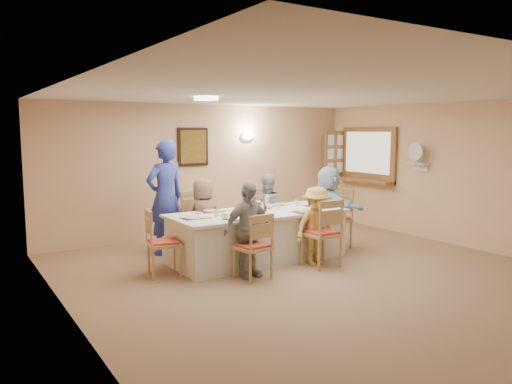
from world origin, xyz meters
TOP-DOWN VIEW (x-y plane):
  - ground at (0.00, 0.00)m, footprint 7.00×7.00m
  - room_walls at (0.00, 0.00)m, footprint 7.00×7.00m
  - wall_picture at (-0.30, 3.46)m, footprint 0.62×0.05m
  - wall_sconce at (0.90, 3.44)m, footprint 0.26×0.09m
  - ceiling_light at (-1.00, 1.50)m, footprint 0.36×0.36m
  - serving_hatch at (3.21, 2.40)m, footprint 0.06×1.50m
  - hatch_sill at (3.09, 2.40)m, footprint 0.30×1.50m
  - shutter_door at (2.95, 3.16)m, footprint 0.55×0.04m
  - fan_shelf at (3.13, 1.05)m, footprint 0.22×0.36m
  - desk_fan at (3.10, 1.05)m, footprint 0.30×0.30m
  - dining_table at (-0.25, 1.26)m, footprint 2.76×1.17m
  - chair_back_left at (-0.85, 2.06)m, footprint 0.57×0.57m
  - chair_back_right at (0.35, 2.06)m, footprint 0.55×0.55m
  - chair_front_left at (-0.85, 0.46)m, footprint 0.48×0.48m
  - chair_front_right at (0.35, 0.46)m, footprint 0.50×0.50m
  - chair_left_end at (-1.80, 1.26)m, footprint 0.53×0.53m
  - chair_right_end at (1.30, 1.26)m, footprint 0.50×0.50m
  - diner_back_left at (-0.85, 1.94)m, footprint 0.63×0.42m
  - diner_back_right at (0.35, 1.94)m, footprint 0.64×0.51m
  - diner_front_left at (-0.85, 0.58)m, footprint 0.82×0.44m
  - diner_front_right at (0.35, 0.58)m, footprint 0.78×0.48m
  - diner_right_end at (1.17, 1.26)m, footprint 1.32×0.45m
  - caregiver at (-1.30, 2.41)m, footprint 0.84×0.70m
  - placemat_fl at (-0.85, 0.84)m, footprint 0.33×0.25m
  - plate_fl at (-0.85, 0.84)m, footprint 0.24×0.24m
  - napkin_fl at (-0.67, 0.79)m, footprint 0.14×0.14m
  - placemat_fr at (0.35, 0.84)m, footprint 0.37×0.27m
  - plate_fr at (0.35, 0.84)m, footprint 0.23×0.23m
  - napkin_fr at (0.53, 0.79)m, footprint 0.13×0.13m
  - placemat_bl at (-0.85, 1.68)m, footprint 0.38×0.28m
  - plate_bl at (-0.85, 1.68)m, footprint 0.24×0.24m
  - napkin_bl at (-0.67, 1.63)m, footprint 0.14×0.14m
  - placemat_br at (0.35, 1.68)m, footprint 0.35×0.26m
  - plate_br at (0.35, 1.68)m, footprint 0.24×0.24m
  - napkin_br at (0.53, 1.63)m, footprint 0.14×0.14m
  - placemat_le at (-1.35, 1.26)m, footprint 0.32×0.24m
  - plate_le at (-1.35, 1.26)m, footprint 0.24×0.24m
  - napkin_le at (-1.17, 1.21)m, footprint 0.14×0.14m
  - placemat_re at (0.87, 1.26)m, footprint 0.33×0.25m
  - plate_re at (0.87, 1.26)m, footprint 0.23×0.23m
  - napkin_re at (1.05, 1.21)m, footprint 0.14×0.14m
  - teacup_a at (-1.01, 0.95)m, footprint 0.17×0.17m
  - teacup_b at (0.11, 1.82)m, footprint 0.14×0.14m
  - bowl_a at (-0.46, 1.02)m, footprint 0.38×0.38m
  - bowl_b at (0.06, 1.48)m, footprint 0.26×0.26m
  - condiment_ketchup at (-0.30, 1.29)m, footprint 0.14×0.14m
  - condiment_brown at (-0.18, 1.28)m, footprint 0.13×0.13m
  - condiment_malt at (-0.17, 1.24)m, footprint 0.15×0.15m
  - drinking_glass at (-0.40, 1.31)m, footprint 0.06×0.06m

SIDE VIEW (x-z plane):
  - ground at x=0.00m, z-range 0.00..0.00m
  - dining_table at x=-0.25m, z-range 0.00..0.76m
  - chair_front_left at x=-0.85m, z-range 0.00..0.92m
  - chair_left_end at x=-1.80m, z-range 0.00..0.95m
  - chair_back_right at x=0.35m, z-range 0.00..1.00m
  - chair_front_right at x=0.35m, z-range 0.00..1.02m
  - chair_right_end at x=1.30m, z-range 0.00..1.03m
  - chair_back_left at x=-0.85m, z-range 0.00..1.03m
  - diner_front_right at x=0.35m, z-range 0.00..1.18m
  - diner_back_left at x=-0.85m, z-range 0.00..1.26m
  - diner_back_right at x=0.35m, z-range 0.00..1.27m
  - diner_front_left at x=-0.85m, z-range 0.00..1.32m
  - diner_right_end at x=1.17m, z-range 0.00..1.41m
  - placemat_fl at x=-0.85m, z-range 0.76..0.77m
  - placemat_fr at x=0.35m, z-range 0.76..0.77m
  - placemat_bl at x=-0.85m, z-range 0.76..0.77m
  - placemat_br at x=0.35m, z-range 0.76..0.77m
  - placemat_le at x=-1.35m, z-range 0.76..0.77m
  - placemat_re at x=0.87m, z-range 0.76..0.77m
  - napkin_fl at x=-0.67m, z-range 0.77..0.77m
  - napkin_fr at x=0.53m, z-range 0.77..0.77m
  - napkin_bl at x=-0.67m, z-range 0.77..0.77m
  - napkin_br at x=0.53m, z-range 0.77..0.77m
  - napkin_le at x=-1.17m, z-range 0.77..0.77m
  - napkin_re at x=1.05m, z-range 0.77..0.77m
  - plate_fl at x=-0.85m, z-range 0.77..0.78m
  - plate_fr at x=0.35m, z-range 0.77..0.78m
  - plate_bl at x=-0.85m, z-range 0.77..0.78m
  - plate_br at x=0.35m, z-range 0.77..0.78m
  - plate_le at x=-1.35m, z-range 0.77..0.78m
  - plate_re at x=0.87m, z-range 0.77..0.78m
  - bowl_a at x=-0.46m, z-range 0.76..0.82m
  - bowl_b at x=0.06m, z-range 0.76..0.82m
  - teacup_b at x=0.11m, z-range 0.76..0.84m
  - teacup_a at x=-1.01m, z-range 0.76..0.84m
  - drinking_glass at x=-0.40m, z-range 0.77..0.86m
  - condiment_malt at x=-0.17m, z-range 0.76..0.91m
  - condiment_brown at x=-0.18m, z-range 0.76..0.95m
  - condiment_ketchup at x=-0.30m, z-range 0.76..0.99m
  - caregiver at x=-1.30m, z-range 0.00..1.86m
  - hatch_sill at x=3.09m, z-range 0.95..1.00m
  - fan_shelf at x=3.13m, z-range 1.39..1.41m
  - serving_hatch at x=3.21m, z-range 0.92..2.08m
  - shutter_door at x=2.95m, z-range 1.00..2.00m
  - room_walls at x=0.00m, z-range -1.99..5.01m
  - desk_fan at x=3.10m, z-range 1.41..1.69m
  - wall_picture at x=-0.30m, z-range 1.34..2.06m
  - wall_sconce at x=0.90m, z-range 1.81..1.99m
  - ceiling_light at x=-1.00m, z-range 2.45..2.50m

